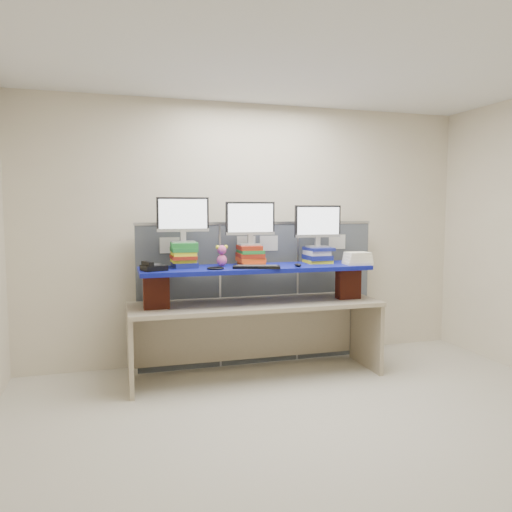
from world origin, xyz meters
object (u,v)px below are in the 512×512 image
object	(u,v)px
monitor_center	(250,221)
keyboard	(256,267)
monitor_right	(318,224)
desk_phone	(153,267)
blue_board	(256,268)
desk	(256,317)
monitor_left	(183,217)

from	to	relation	value
monitor_center	keyboard	bearing A→B (deg)	-93.44
monitor_right	desk_phone	bearing A→B (deg)	-172.94
blue_board	monitor_center	size ratio (longest dim) A/B	4.52
desk	blue_board	xyz separation A→B (m)	(-0.00, 0.00, 0.49)
desk	monitor_center	world-z (taller)	monitor_center
blue_board	monitor_left	xyz separation A→B (m)	(-0.69, 0.13, 0.50)
blue_board	monitor_center	xyz separation A→B (m)	(-0.02, 0.12, 0.46)
monitor_left	monitor_right	bearing A→B (deg)	-0.00
blue_board	monitor_right	xyz separation A→B (m)	(0.70, 0.11, 0.43)
desk	monitor_center	xyz separation A→B (m)	(-0.02, 0.12, 0.95)
monitor_center	keyboard	size ratio (longest dim) A/B	1.06
monitor_left	monitor_right	world-z (taller)	monitor_left
desk	monitor_left	world-z (taller)	monitor_left
monitor_right	desk_phone	xyz separation A→B (m)	(-1.69, -0.18, -0.38)
desk	keyboard	bearing A→B (deg)	-104.26
desk_phone	keyboard	bearing A→B (deg)	-24.51
blue_board	desk_phone	distance (m)	1.00
monitor_center	monitor_right	xyz separation A→B (m)	(0.72, -0.01, -0.03)
monitor_right	monitor_left	bearing A→B (deg)	180.00
blue_board	monitor_left	bearing A→B (deg)	170.28
monitor_right	desk_phone	world-z (taller)	monitor_right
monitor_left	desk	bearing A→B (deg)	-9.72
monitor_left	monitor_right	xyz separation A→B (m)	(1.39, -0.02, -0.07)
desk	monitor_right	distance (m)	1.16
monitor_center	desk_phone	size ratio (longest dim) A/B	1.99
monitor_center	desk	bearing A→B (deg)	-77.76
blue_board	monitor_center	distance (m)	0.48
desk	monitor_left	bearing A→B (deg)	170.28
desk	keyboard	size ratio (longest dim) A/B	5.29
blue_board	desk	bearing A→B (deg)	1.01
desk	monitor_left	xyz separation A→B (m)	(-0.69, 0.13, 0.99)
desk_phone	monitor_center	bearing A→B (deg)	-7.60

